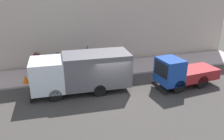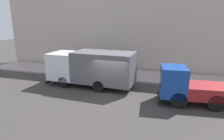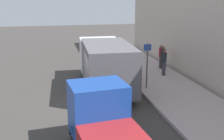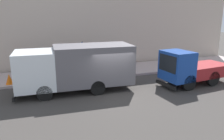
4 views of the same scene
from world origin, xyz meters
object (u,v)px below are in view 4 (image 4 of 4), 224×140
(pedestrian_walking, at_px, (26,62))
(street_sign_post, at_px, (83,56))
(pedestrian_third, at_px, (23,62))
(pedestrian_standing, at_px, (48,61))
(small_flatbed_truck, at_px, (190,69))
(large_utility_truck, at_px, (76,66))
(traffic_cone_orange, at_px, (9,79))

(pedestrian_walking, bearing_deg, street_sign_post, 2.75)
(pedestrian_walking, xyz_separation_m, pedestrian_third, (-0.04, 0.21, 0.01))
(pedestrian_standing, distance_m, pedestrian_third, 1.95)
(pedestrian_walking, distance_m, street_sign_post, 4.83)
(small_flatbed_truck, height_order, pedestrian_third, small_flatbed_truck)
(pedestrian_walking, bearing_deg, large_utility_truck, -21.65)
(large_utility_truck, relative_size, street_sign_post, 2.73)
(large_utility_truck, bearing_deg, street_sign_post, -19.07)
(pedestrian_standing, xyz_separation_m, pedestrian_third, (0.55, 1.87, -0.02))
(large_utility_truck, relative_size, pedestrian_walking, 4.22)
(pedestrian_walking, xyz_separation_m, street_sign_post, (-2.65, -3.98, 0.65))
(pedestrian_third, bearing_deg, street_sign_post, 32.58)
(street_sign_post, bearing_deg, small_flatbed_truck, -119.24)
(large_utility_truck, height_order, pedestrian_walking, large_utility_truck)
(large_utility_truck, bearing_deg, small_flatbed_truck, -98.00)
(small_flatbed_truck, bearing_deg, street_sign_post, 54.88)
(small_flatbed_truck, xyz_separation_m, traffic_cone_orange, (3.70, 11.58, -0.63))
(large_utility_truck, bearing_deg, traffic_cone_orange, 63.10)
(small_flatbed_truck, xyz_separation_m, street_sign_post, (3.67, 6.56, 0.59))
(large_utility_truck, height_order, pedestrian_third, large_utility_truck)
(street_sign_post, bearing_deg, pedestrian_standing, 48.37)
(pedestrian_standing, distance_m, traffic_cone_orange, 3.44)
(large_utility_truck, xyz_separation_m, pedestrian_standing, (4.35, 1.42, -0.49))
(large_utility_truck, height_order, street_sign_post, large_utility_truck)
(traffic_cone_orange, bearing_deg, pedestrian_standing, -53.20)
(large_utility_truck, xyz_separation_m, small_flatbed_truck, (-1.38, -7.46, -0.46))
(pedestrian_third, bearing_deg, large_utility_truck, 8.38)
(small_flatbed_truck, bearing_deg, large_utility_truck, 73.63)
(pedestrian_walking, relative_size, street_sign_post, 0.65)
(pedestrian_walking, bearing_deg, traffic_cone_orange, -75.35)
(small_flatbed_truck, relative_size, pedestrian_standing, 2.96)
(large_utility_truck, xyz_separation_m, street_sign_post, (2.29, -0.90, 0.13))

